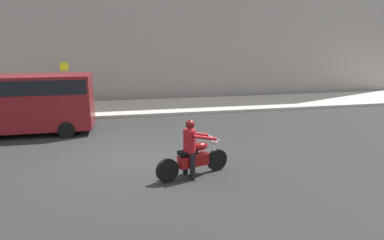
# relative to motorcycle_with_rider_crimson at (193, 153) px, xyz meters

# --- Properties ---
(ground_plane) EXTENTS (80.00, 80.00, 0.00)m
(ground_plane) POSITION_rel_motorcycle_with_rider_crimson_xyz_m (-1.60, 1.86, -0.65)
(ground_plane) COLOR #242424
(sidewalk_slab) EXTENTS (40.00, 4.40, 0.14)m
(sidewalk_slab) POSITION_rel_motorcycle_with_rider_crimson_xyz_m (-1.60, 9.86, -0.58)
(sidewalk_slab) COLOR #A8A399
(sidewalk_slab) RESTS_ON ground_plane
(motorcycle_with_rider_crimson) EXTENTS (2.14, 0.91, 1.61)m
(motorcycle_with_rider_crimson) POSITION_rel_motorcycle_with_rider_crimson_xyz_m (0.00, 0.00, 0.00)
(motorcycle_with_rider_crimson) COLOR black
(motorcycle_with_rider_crimson) RESTS_ON ground_plane
(parked_van_maroon) EXTENTS (4.94, 1.96, 2.37)m
(parked_van_maroon) POSITION_rel_motorcycle_with_rider_crimson_xyz_m (-5.55, 5.54, 0.72)
(parked_van_maroon) COLOR maroon
(parked_van_maroon) RESTS_ON ground_plane
(street_sign_post) EXTENTS (0.44, 0.08, 2.49)m
(street_sign_post) POSITION_rel_motorcycle_with_rider_crimson_xyz_m (-4.82, 10.21, 1.00)
(street_sign_post) COLOR gray
(street_sign_post) RESTS_ON sidewalk_slab
(pedestrian_bystander) EXTENTS (0.34, 0.34, 1.76)m
(pedestrian_bystander) POSITION_rel_motorcycle_with_rider_crimson_xyz_m (-7.74, 10.01, 0.52)
(pedestrian_bystander) COLOR black
(pedestrian_bystander) RESTS_ON sidewalk_slab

